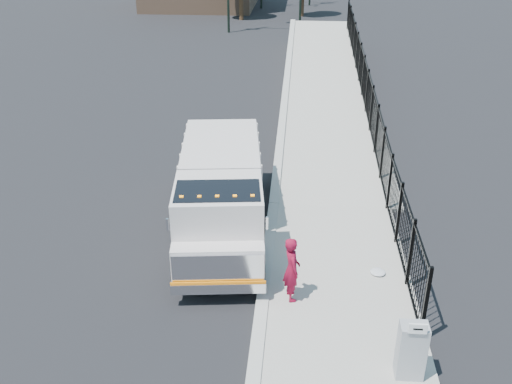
{
  "coord_description": "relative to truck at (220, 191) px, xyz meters",
  "views": [
    {
      "loc": [
        0.75,
        -12.0,
        8.6
      ],
      "look_at": [
        -0.4,
        2.0,
        1.52
      ],
      "focal_mm": 40.0,
      "sensor_mm": 36.0,
      "label": 1
    }
  ],
  "objects": [
    {
      "name": "curb",
      "position": [
        1.43,
        -4.28,
        -1.29
      ],
      "size": [
        0.3,
        12.0,
        0.16
      ],
      "primitive_type": "cube",
      "color": "#ADAAA3",
      "rests_on": "ground"
    },
    {
      "name": "debris",
      "position": [
        4.31,
        -1.9,
        -1.2
      ],
      "size": [
        0.4,
        0.4,
        0.1
      ],
      "primitive_type": "ellipsoid",
      "color": "silver",
      "rests_on": "sidewalk"
    },
    {
      "name": "truck",
      "position": [
        0.0,
        0.0,
        0.0
      ],
      "size": [
        3.07,
        7.34,
        2.44
      ],
      "rotation": [
        0.0,
        0.0,
        0.12
      ],
      "color": "black",
      "rests_on": "ground"
    },
    {
      "name": "sidewalk",
      "position": [
        3.36,
        -4.28,
        -1.31
      ],
      "size": [
        3.55,
        12.0,
        0.12
      ],
      "primitive_type": "cube",
      "color": "#9E998E",
      "rests_on": "ground"
    },
    {
      "name": "ramp",
      "position": [
        3.56,
        13.72,
        -1.37
      ],
      "size": [
        3.95,
        24.06,
        3.19
      ],
      "primitive_type": "cube",
      "rotation": [
        0.06,
        0.0,
        0.0
      ],
      "color": "#9E998E",
      "rests_on": "ground"
    },
    {
      "name": "ground",
      "position": [
        1.43,
        -2.28,
        -1.37
      ],
      "size": [
        120.0,
        120.0,
        0.0
      ],
      "primitive_type": "plane",
      "color": "black",
      "rests_on": "ground"
    },
    {
      "name": "arrow_sign",
      "position": [
        4.53,
        -5.64,
        0.11
      ],
      "size": [
        0.35,
        0.04,
        0.22
      ],
      "primitive_type": "cube",
      "color": "white",
      "rests_on": "utility_cabinet"
    },
    {
      "name": "utility_cabinet",
      "position": [
        4.53,
        -5.42,
        -0.63
      ],
      "size": [
        0.55,
        0.4,
        1.25
      ],
      "primitive_type": "cube",
      "color": "gray",
      "rests_on": "sidewalk"
    },
    {
      "name": "worker",
      "position": [
        2.11,
        -3.08,
        -0.43
      ],
      "size": [
        0.54,
        0.69,
        1.65
      ],
      "primitive_type": "imported",
      "rotation": [
        0.0,
        0.0,
        1.84
      ],
      "color": "maroon",
      "rests_on": "sidewalk"
    },
    {
      "name": "iron_fence",
      "position": [
        4.98,
        9.72,
        -0.47
      ],
      "size": [
        0.1,
        28.0,
        1.8
      ],
      "primitive_type": "cube",
      "color": "black",
      "rests_on": "ground"
    }
  ]
}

